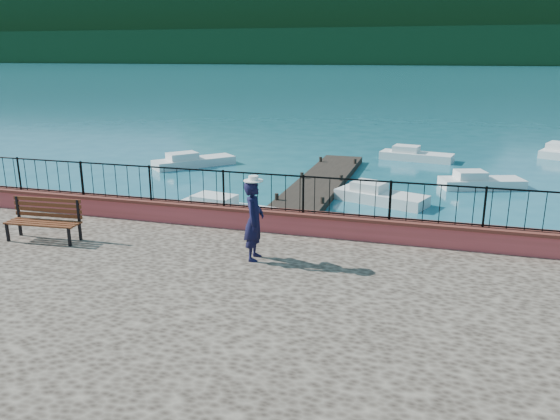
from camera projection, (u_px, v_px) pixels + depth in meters
The scene contains 15 objects.
ground at pixel (273, 346), 11.14m from camera, with size 2000.00×2000.00×0.00m, color #19596B.
parapet at pixel (314, 224), 14.14m from camera, with size 28.00×0.46×0.58m, color #C1454A.
railing at pixel (315, 195), 13.93m from camera, with size 27.00×0.05×0.95m, color black.
dock at pixel (311, 193), 22.71m from camera, with size 2.00×16.00×0.30m, color #2D231C.
far_forest at pixel (440, 47), 285.33m from camera, with size 900.00×60.00×18.00m, color black.
foothills at pixel (443, 26), 337.07m from camera, with size 900.00×120.00×44.00m, color black.
park_bench at pixel (45, 228), 13.71m from camera, with size 1.92×0.75×1.04m.
person at pixel (254, 221), 12.28m from camera, with size 0.67×0.44×1.83m, color black.
hat at pixel (253, 178), 12.01m from camera, with size 0.44×0.44×0.12m, color white.
boat_0 at pixel (230, 207), 19.67m from camera, with size 4.29×1.30×0.80m, color white.
boat_1 at pixel (381, 193), 21.69m from camera, with size 3.61×1.30×0.80m, color silver.
boat_2 at pixel (482, 179), 24.07m from camera, with size 3.56×1.30×0.80m, color silver.
boat_3 at pixel (194, 159), 28.73m from camera, with size 4.28×1.30×0.80m, color silver.
boat_4 at pixel (417, 153), 30.33m from camera, with size 3.93×1.30×0.80m, color silver.
boat_5 at pixel (560, 148), 32.09m from camera, with size 4.32×1.30×0.80m, color silver.
Camera 1 is at (2.94, -9.50, 5.75)m, focal length 35.00 mm.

